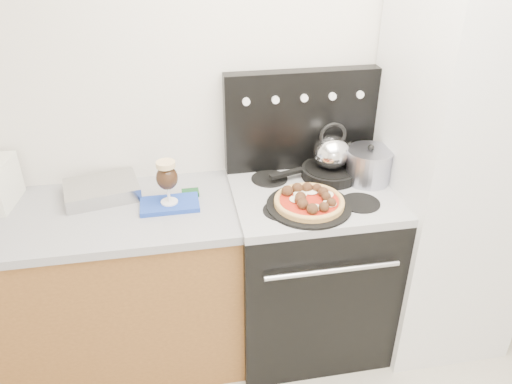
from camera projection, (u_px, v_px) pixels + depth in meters
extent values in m
cube|color=silver|center=(283.00, 102.00, 2.47)|extent=(3.50, 0.01, 2.50)
cube|color=brown|center=(90.00, 294.00, 2.46)|extent=(1.45, 0.60, 0.86)
cube|color=#9B9BA4|center=(73.00, 218.00, 2.24)|extent=(1.48, 0.63, 0.04)
cube|color=black|center=(308.00, 270.00, 2.61)|extent=(0.76, 0.65, 0.88)
cube|color=#ADADB2|center=(313.00, 194.00, 2.38)|extent=(0.76, 0.65, 0.04)
cube|color=black|center=(301.00, 120.00, 2.48)|extent=(0.76, 0.08, 0.50)
cube|color=silver|center=(453.00, 175.00, 2.44)|extent=(0.64, 0.68, 1.90)
cube|color=silver|center=(102.00, 190.00, 2.34)|extent=(0.37, 0.30, 0.07)
cube|color=#1E3FB1|center=(170.00, 204.00, 2.27)|extent=(0.27, 0.15, 0.02)
cylinder|color=black|center=(309.00, 206.00, 2.24)|extent=(0.48, 0.48, 0.01)
cylinder|color=black|center=(330.00, 172.00, 2.47)|extent=(0.35, 0.35, 0.05)
cylinder|color=#A2A4B6|center=(369.00, 166.00, 2.41)|extent=(0.26, 0.26, 0.16)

